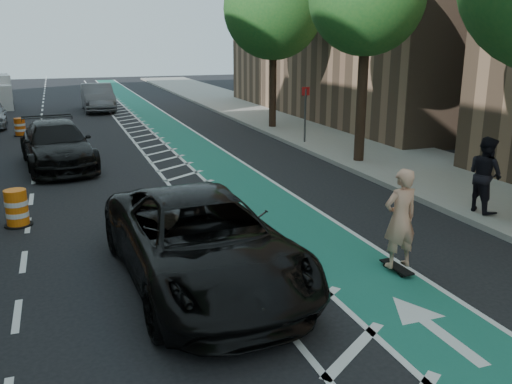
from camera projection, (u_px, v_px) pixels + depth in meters
name	position (u px, v px, depth m)	size (l,w,h in m)	color
ground	(205.00, 287.00, 9.96)	(120.00, 120.00, 0.00)	black
bike_lane	(214.00, 163.00, 19.99)	(2.00, 90.00, 0.01)	#1C634E
buffer_strip	(174.00, 166.00, 19.50)	(1.40, 90.00, 0.01)	silver
sidewalk_right	(367.00, 149.00, 22.12)	(5.00, 90.00, 0.15)	gray
curb_right	(313.00, 153.00, 21.31)	(0.12, 90.00, 0.16)	gray
tree_r_d	(277.00, 9.00, 25.47)	(4.20, 4.20, 7.90)	#382619
sign_post	(305.00, 114.00, 22.95)	(0.35, 0.08, 2.47)	#4C4C4C
skateboard	(397.00, 267.00, 10.60)	(0.26, 0.84, 0.11)	black
skateboarder	(400.00, 219.00, 10.33)	(0.72, 0.47, 1.97)	tan
suv_near	(201.00, 241.00, 9.93)	(2.76, 5.98, 1.66)	black
suv_far	(57.00, 145.00, 19.17)	(2.22, 5.46, 1.58)	black
car_grey	(98.00, 97.00, 34.37)	(1.80, 5.16, 1.70)	#5C5C61
pedestrian	(485.00, 175.00, 13.61)	(0.94, 0.73, 1.93)	black
barrel_a	(17.00, 209.00, 13.13)	(0.66, 0.66, 0.91)	orange
barrel_b	(47.00, 146.00, 21.10)	(0.63, 0.63, 0.85)	#F5460C
barrel_c	(20.00, 128.00, 25.47)	(0.62, 0.62, 0.84)	#DE560B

